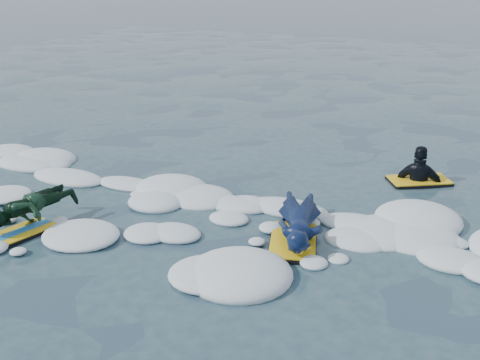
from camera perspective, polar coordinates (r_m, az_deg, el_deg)
name	(u,v)px	position (r m, az deg, el deg)	size (l,w,h in m)	color
ground	(179,247)	(7.87, -5.78, -6.33)	(120.00, 120.00, 0.00)	#19283D
foam_band	(215,217)	(8.69, -2.39, -3.54)	(12.00, 3.10, 0.30)	white
prone_woman_unit	(299,223)	(8.00, 5.63, -4.09)	(1.09, 1.76, 0.43)	black
prone_child_unit	(31,212)	(8.69, -19.22, -2.89)	(0.99, 1.41, 0.50)	black
waiting_rider_unit	(418,189)	(10.40, 16.53, -0.79)	(1.13, 0.99, 1.49)	black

